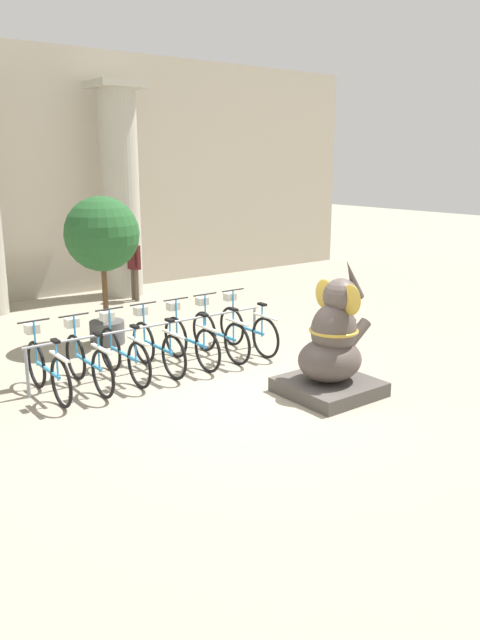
{
  "coord_description": "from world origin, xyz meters",
  "views": [
    {
      "loc": [
        -5.38,
        -6.7,
        3.36
      ],
      "look_at": [
        0.14,
        0.61,
        1.0
      ],
      "focal_mm": 35.0,
      "sensor_mm": 36.0,
      "label": 1
    }
  ],
  "objects": [
    {
      "name": "ground_plane",
      "position": [
        0.0,
        0.0,
        0.0
      ],
      "size": [
        60.0,
        60.0,
        0.0
      ],
      "primitive_type": "plane",
      "color": "#9E937F"
    },
    {
      "name": "bicycle_3",
      "position": [
        -0.61,
        1.86,
        0.43
      ],
      "size": [
        0.48,
        1.71,
        1.07
      ],
      "color": "black",
      "rests_on": "ground_plane"
    },
    {
      "name": "building_facade",
      "position": [
        0.0,
        8.6,
        3.0
      ],
      "size": [
        20.0,
        0.2,
        6.0
      ],
      "color": "#B2A893",
      "rests_on": "ground_plane"
    },
    {
      "name": "bicycle_1",
      "position": [
        -1.84,
        1.8,
        0.43
      ],
      "size": [
        0.48,
        1.71,
        1.07
      ],
      "color": "black",
      "rests_on": "ground_plane"
    },
    {
      "name": "bicycle_6",
      "position": [
        1.23,
        1.85,
        0.43
      ],
      "size": [
        0.48,
        1.71,
        1.07
      ],
      "color": "black",
      "rests_on": "ground_plane"
    },
    {
      "name": "bicycle_5",
      "position": [
        0.62,
        1.85,
        0.43
      ],
      "size": [
        0.48,
        1.71,
        1.07
      ],
      "color": "black",
      "rests_on": "ground_plane"
    },
    {
      "name": "bicycle_0",
      "position": [
        -2.45,
        1.82,
        0.43
      ],
      "size": [
        0.48,
        1.71,
        1.07
      ],
      "color": "black",
      "rests_on": "ground_plane"
    },
    {
      "name": "bicycle_4",
      "position": [
        0.01,
        1.83,
        0.43
      ],
      "size": [
        0.48,
        1.71,
        1.07
      ],
      "color": "black",
      "rests_on": "ground_plane"
    },
    {
      "name": "bicycle_2",
      "position": [
        -1.22,
        1.85,
        0.43
      ],
      "size": [
        0.48,
        1.71,
        1.07
      ],
      "color": "black",
      "rests_on": "ground_plane"
    },
    {
      "name": "elephant_statue",
      "position": [
        0.94,
        -0.57,
        0.67
      ],
      "size": [
        1.27,
        1.27,
        2.0
      ],
      "color": "#4C4742",
      "rests_on": "ground_plane"
    },
    {
      "name": "column_right",
      "position": [
        1.71,
        7.6,
        2.62
      ],
      "size": [
        1.18,
        1.18,
        5.16
      ],
      "color": "#ADA899",
      "rests_on": "ground_plane"
    },
    {
      "name": "bike_rack",
      "position": [
        -0.61,
        1.95,
        0.62
      ],
      "size": [
        4.29,
        0.05,
        0.77
      ],
      "color": "gray",
      "rests_on": "ground_plane"
    },
    {
      "name": "person_pedestrian",
      "position": [
        1.59,
        6.8,
        0.95
      ],
      "size": [
        0.21,
        0.47,
        1.6
      ],
      "color": "brown",
      "rests_on": "ground_plane"
    },
    {
      "name": "potted_tree",
      "position": [
        -0.57,
        3.81,
        1.93
      ],
      "size": [
        1.36,
        1.36,
        2.74
      ],
      "color": "#4C4C4C",
      "rests_on": "ground_plane"
    }
  ]
}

